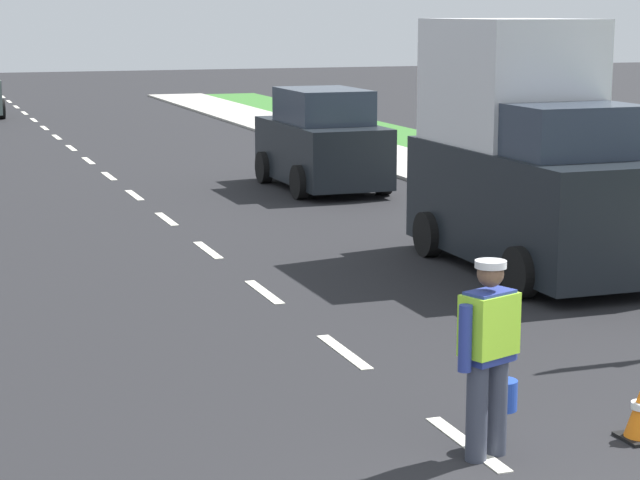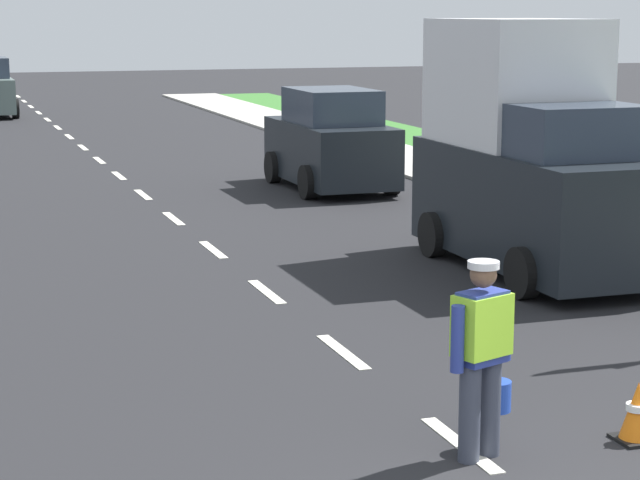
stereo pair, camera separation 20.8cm
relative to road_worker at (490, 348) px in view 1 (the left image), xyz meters
The scene contains 5 objects.
ground_plane 18.63m from the road_worker, 90.10° to the left, with size 96.00×96.00×0.00m, color black.
lane_center_line 22.82m from the road_worker, 90.08° to the left, with size 0.14×46.40×0.01m.
road_worker is the anchor object (origin of this frame).
delivery_truck 7.69m from the road_worker, 58.77° to the left, with size 2.16×4.60×3.54m.
car_parked_far 15.40m from the road_worker, 75.57° to the left, with size 1.99×3.91×2.08m.
Camera 1 is at (-4.45, -6.11, 3.65)m, focal length 67.58 mm.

